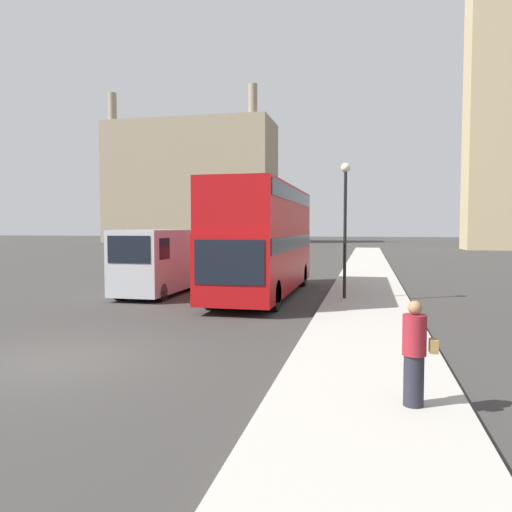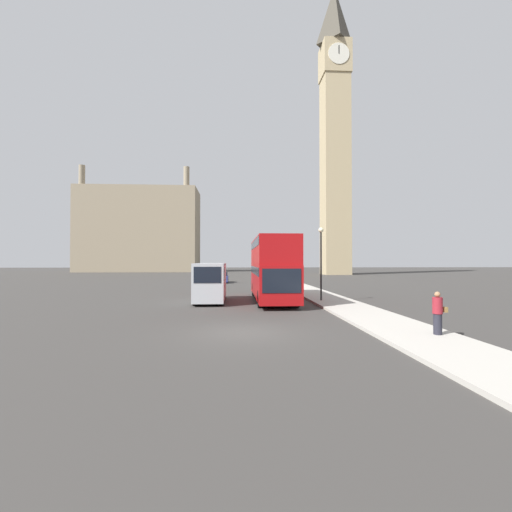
{
  "view_description": "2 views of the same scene",
  "coord_description": "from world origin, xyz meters",
  "px_view_note": "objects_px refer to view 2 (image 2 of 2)",
  "views": [
    {
      "loc": [
        6.59,
        -9.44,
        2.87
      ],
      "look_at": [
        2.21,
        10.09,
        1.73
      ],
      "focal_mm": 35.0,
      "sensor_mm": 36.0,
      "label": 1
    },
    {
      "loc": [
        -0.3,
        -14.13,
        2.91
      ],
      "look_at": [
        1.66,
        19.96,
        3.45
      ],
      "focal_mm": 24.0,
      "sensor_mm": 36.0,
      "label": 2
    }
  ],
  "objects_px": {
    "red_double_decker_bus": "(272,267)",
    "white_van": "(211,282)",
    "clock_tower": "(335,126)",
    "pedestrian": "(438,313)",
    "parked_sedan": "(222,278)",
    "street_lamp": "(321,252)"
  },
  "relations": [
    {
      "from": "red_double_decker_bus",
      "to": "white_van",
      "type": "distance_m",
      "value": 4.65
    },
    {
      "from": "clock_tower",
      "to": "pedestrian",
      "type": "bearing_deg",
      "value": -103.02
    },
    {
      "from": "parked_sedan",
      "to": "clock_tower",
      "type": "bearing_deg",
      "value": 49.03
    },
    {
      "from": "white_van",
      "to": "street_lamp",
      "type": "xyz_separation_m",
      "value": [
        7.87,
        -0.38,
        2.12
      ]
    },
    {
      "from": "clock_tower",
      "to": "parked_sedan",
      "type": "height_order",
      "value": "clock_tower"
    },
    {
      "from": "clock_tower",
      "to": "street_lamp",
      "type": "distance_m",
      "value": 61.02
    },
    {
      "from": "street_lamp",
      "to": "parked_sedan",
      "type": "distance_m",
      "value": 24.69
    },
    {
      "from": "street_lamp",
      "to": "white_van",
      "type": "bearing_deg",
      "value": 177.21
    },
    {
      "from": "pedestrian",
      "to": "clock_tower",
      "type": "bearing_deg",
      "value": 76.98
    },
    {
      "from": "parked_sedan",
      "to": "street_lamp",
      "type": "bearing_deg",
      "value": -70.83
    },
    {
      "from": "street_lamp",
      "to": "red_double_decker_bus",
      "type": "bearing_deg",
      "value": 161.87
    },
    {
      "from": "red_double_decker_bus",
      "to": "parked_sedan",
      "type": "height_order",
      "value": "red_double_decker_bus"
    },
    {
      "from": "red_double_decker_bus",
      "to": "parked_sedan",
      "type": "distance_m",
      "value": 22.61
    },
    {
      "from": "red_double_decker_bus",
      "to": "white_van",
      "type": "height_order",
      "value": "red_double_decker_bus"
    },
    {
      "from": "white_van",
      "to": "street_lamp",
      "type": "height_order",
      "value": "street_lamp"
    },
    {
      "from": "street_lamp",
      "to": "parked_sedan",
      "type": "bearing_deg",
      "value": 109.17
    },
    {
      "from": "pedestrian",
      "to": "street_lamp",
      "type": "xyz_separation_m",
      "value": [
        -1.57,
        11.55,
        2.64
      ]
    },
    {
      "from": "red_double_decker_bus",
      "to": "street_lamp",
      "type": "bearing_deg",
      "value": -18.13
    },
    {
      "from": "street_lamp",
      "to": "clock_tower",
      "type": "bearing_deg",
      "value": 72.54
    },
    {
      "from": "clock_tower",
      "to": "pedestrian",
      "type": "xyz_separation_m",
      "value": [
        -14.43,
        -62.41,
        -32.31
      ]
    },
    {
      "from": "white_van",
      "to": "parked_sedan",
      "type": "distance_m",
      "value": 22.79
    },
    {
      "from": "clock_tower",
      "to": "red_double_decker_bus",
      "type": "bearing_deg",
      "value": -111.3
    }
  ]
}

